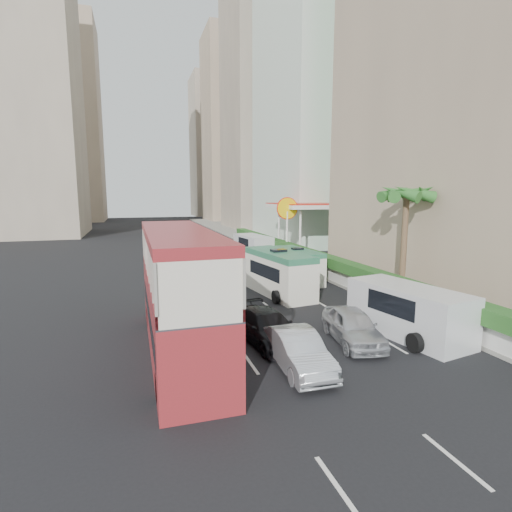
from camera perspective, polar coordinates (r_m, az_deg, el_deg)
name	(u,v)px	position (r m, az deg, el deg)	size (l,w,h in m)	color
ground_plane	(313,336)	(18.95, 8.08, -11.20)	(200.00, 200.00, 0.00)	black
double_decker_bus	(180,292)	(16.63, -10.85, -5.02)	(2.50, 11.00, 5.06)	maroon
car_silver_lane_a	(297,369)	(15.60, 5.93, -15.71)	(1.51, 4.34, 1.43)	silver
car_silver_lane_b	(352,342)	(18.48, 13.56, -11.90)	(1.77, 4.40, 1.50)	silver
car_black	(267,342)	(18.01, 1.56, -12.21)	(1.97, 4.86, 1.41)	black
van_asset	(242,270)	(34.17, -1.97, -2.06)	(2.52, 5.45, 1.52)	silver
minibus_near	(278,273)	(25.92, 3.22, -2.44)	(2.10, 6.31, 2.80)	silver
minibus_far	(297,265)	(29.94, 5.91, -1.34)	(1.80, 5.39, 2.39)	silver
panel_van_near	(408,311)	(19.78, 20.87, -7.37)	(2.29, 5.72, 2.29)	silver
panel_van_far	(253,246)	(41.57, -0.41, 1.44)	(2.21, 5.54, 2.21)	silver
sidewalk	(290,252)	(44.78, 4.91, 0.63)	(6.00, 120.00, 0.18)	#99968C
kerb_wall	(309,264)	(33.62, 7.53, -1.14)	(0.30, 44.00, 1.00)	silver
hedge	(309,254)	(33.49, 7.56, 0.29)	(1.10, 44.00, 0.70)	#2D6626
palm_tree	(404,246)	(25.54, 20.36, 1.35)	(0.36, 0.36, 6.40)	brown
shell_station	(306,229)	(43.05, 7.19, 3.83)	(6.50, 8.00, 5.50)	silver
tower_stripe	(332,17)	(60.61, 10.79, 30.53)	(16.00, 18.00, 58.00)	white
tower_mid	(270,94)	(80.55, 2.06, 22.15)	(16.00, 16.00, 50.00)	#B2A18C
tower_far_a	(234,130)	(102.31, -3.15, 17.58)	(14.00, 14.00, 44.00)	tan
tower_far_b	(216,148)	(123.32, -5.72, 15.12)	(14.00, 14.00, 40.00)	#B2A18C
tower_left_a	(11,61)	(75.48, -31.65, 22.60)	(18.00, 18.00, 52.00)	#B2A18C
tower_left_b	(64,123)	(108.29, -25.72, 16.79)	(16.00, 16.00, 46.00)	tan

